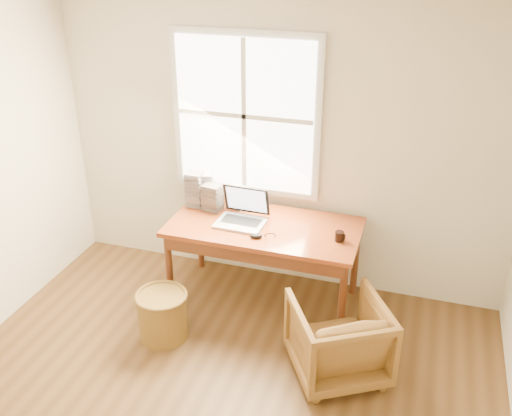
{
  "coord_description": "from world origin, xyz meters",
  "views": [
    {
      "loc": [
        1.2,
        -2.23,
        3.0
      ],
      "look_at": [
        -0.03,
        1.65,
        0.98
      ],
      "focal_mm": 40.0,
      "sensor_mm": 36.0,
      "label": 1
    }
  ],
  "objects": [
    {
      "name": "room_shell",
      "position": [
        -0.02,
        0.16,
        1.32
      ],
      "size": [
        4.04,
        4.54,
        2.64
      ],
      "color": "brown",
      "rests_on": "ground"
    },
    {
      "name": "desk",
      "position": [
        0.0,
        1.8,
        0.73
      ],
      "size": [
        1.6,
        0.8,
        0.04
      ],
      "primitive_type": "cube",
      "color": "brown",
      "rests_on": "room_shell"
    },
    {
      "name": "armchair",
      "position": [
        0.78,
        1.09,
        0.3
      ],
      "size": [
        0.9,
        0.9,
        0.61
      ],
      "primitive_type": "imported",
      "rotation": [
        0.0,
        0.0,
        3.67
      ],
      "color": "brown",
      "rests_on": "room_shell"
    },
    {
      "name": "wicker_stool",
      "position": [
        -0.63,
        1.07,
        0.2
      ],
      "size": [
        0.41,
        0.41,
        0.39
      ],
      "primitive_type": "cylinder",
      "rotation": [
        0.0,
        0.0,
        0.06
      ],
      "color": "olive",
      "rests_on": "room_shell"
    },
    {
      "name": "laptop",
      "position": [
        -0.2,
        1.74,
        0.9
      ],
      "size": [
        0.42,
        0.44,
        0.3
      ],
      "primitive_type": null,
      "rotation": [
        0.0,
        0.0,
        -0.04
      ],
      "color": "silver",
      "rests_on": "desk"
    },
    {
      "name": "mouse",
      "position": [
        -0.0,
        1.57,
        0.77
      ],
      "size": [
        0.12,
        0.09,
        0.03
      ],
      "primitive_type": "ellipsoid",
      "rotation": [
        0.0,
        0.0,
        0.36
      ],
      "color": "black",
      "rests_on": "desk"
    },
    {
      "name": "coffee_mug",
      "position": [
        0.64,
        1.72,
        0.79
      ],
      "size": [
        0.09,
        0.09,
        0.08
      ],
      "primitive_type": "cylinder",
      "rotation": [
        0.0,
        0.0,
        -0.37
      ],
      "color": "black",
      "rests_on": "desk"
    },
    {
      "name": "cd_stack_a",
      "position": [
        -0.63,
        2.04,
        0.89
      ],
      "size": [
        0.17,
        0.16,
        0.29
      ],
      "primitive_type": "cube",
      "rotation": [
        0.0,
        0.0,
        0.25
      ],
      "color": "#ADB1B8",
      "rests_on": "desk"
    },
    {
      "name": "cd_stack_b",
      "position": [
        -0.52,
        1.94,
        0.87
      ],
      "size": [
        0.17,
        0.16,
        0.24
      ],
      "primitive_type": "cube",
      "rotation": [
        0.0,
        0.0,
        -0.15
      ],
      "color": "#25252A",
      "rests_on": "desk"
    },
    {
      "name": "cd_stack_c",
      "position": [
        -0.7,
        1.97,
        0.91
      ],
      "size": [
        0.14,
        0.13,
        0.31
      ],
      "primitive_type": "cube",
      "rotation": [
        0.0,
        0.0,
        0.03
      ],
      "color": "#9B9CA8",
      "rests_on": "desk"
    },
    {
      "name": "cd_stack_d",
      "position": [
        -0.33,
        2.05,
        0.85
      ],
      "size": [
        0.18,
        0.17,
        0.19
      ],
      "primitive_type": "cube",
      "rotation": [
        0.0,
        0.0,
        -0.28
      ],
      "color": "silver",
      "rests_on": "desk"
    }
  ]
}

